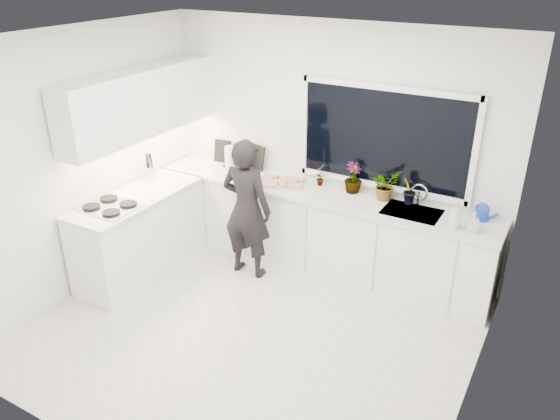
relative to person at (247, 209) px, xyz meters
The scene contains 25 objects.
floor 1.34m from the person, 56.41° to the right, with size 4.00×3.50×0.02m, color beige.
wall_back 1.19m from the person, 55.20° to the left, with size 4.00×0.02×2.70m, color white.
wall_left 1.77m from the person, 147.49° to the right, with size 0.02×3.50×2.70m, color white.
wall_right 2.81m from the person, 19.04° to the right, with size 0.02×3.50×2.70m, color white.
ceiling 2.20m from the person, 56.41° to the right, with size 4.00×3.50×0.02m, color white.
window 1.64m from the person, 34.56° to the left, with size 1.80×0.02×1.00m, color black.
base_cabinets_back 0.88m from the person, 42.62° to the left, with size 3.92×0.58×0.88m, color white.
base_cabinets_left 1.25m from the person, 152.85° to the right, with size 0.58×1.60×0.88m, color white.
countertop_back 0.81m from the person, 42.10° to the left, with size 3.94×0.62×0.04m, color silver.
countertop_left 1.21m from the person, 152.85° to the right, with size 0.62×1.60×0.04m, color silver.
upper_cabinets 1.61m from the person, behind, with size 0.34×2.10×0.70m, color white.
sink 1.74m from the person, 18.46° to the left, with size 0.58×0.42×0.14m, color silver.
faucet 1.83m from the person, 24.47° to the left, with size 0.03×0.03×0.22m, color silver.
stovetop 1.42m from the person, 140.51° to the right, with size 0.56×0.48×0.03m, color black.
person is the anchor object (origin of this frame).
pizza_tray 0.56m from the person, 74.22° to the left, with size 0.49×0.36×0.03m, color silver.
pizza 0.56m from the person, 74.22° to the left, with size 0.45×0.32×0.01m, color red.
watering_can 2.41m from the person, 17.21° to the left, with size 0.14×0.14×0.13m, color #1435C1.
paper_towel_roll 0.96m from the person, 135.50° to the left, with size 0.11×0.11×0.26m, color white.
knife_block 0.90m from the person, 127.26° to the left, with size 0.13×0.10×0.22m, color brown.
utensil_crock 1.27m from the person, behind, with size 0.13×0.13×0.16m, color #B8B8BD.
picture_frame_large 1.20m from the person, 137.54° to the left, with size 0.22×0.02×0.28m, color black.
picture_frame_small 0.91m from the person, 114.72° to the left, with size 0.25×0.02×0.30m, color black.
herb_plants 1.40m from the person, 31.18° to the left, with size 1.14×0.38×0.34m.
soap_bottles 2.22m from the person, 10.47° to the left, with size 0.30×0.13×0.27m.
Camera 1 is at (2.37, -3.55, 3.32)m, focal length 35.00 mm.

